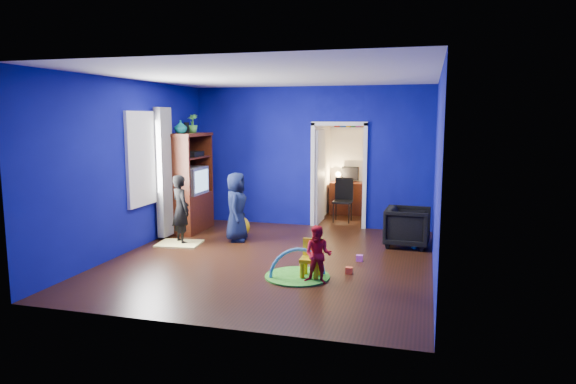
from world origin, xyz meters
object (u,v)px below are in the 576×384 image
(child_black, at_px, (181,209))
(play_mat, at_px, (297,276))
(folding_chair, at_px, (343,201))
(tv_armoire, at_px, (189,182))
(hopper_ball, at_px, (239,227))
(toddler_red, at_px, (318,255))
(crt_tv, at_px, (191,180))
(armchair, at_px, (408,227))
(vase, at_px, (181,127))
(kid_chair, at_px, (311,261))
(child_navy, at_px, (236,207))
(study_desk, at_px, (349,198))

(child_black, xyz_separation_m, play_mat, (2.52, -1.39, -0.61))
(play_mat, bearing_deg, folding_chair, 90.35)
(tv_armoire, height_order, hopper_ball, tv_armoire)
(toddler_red, height_order, crt_tv, crt_tv)
(folding_chair, bearing_deg, armchair, -51.57)
(vase, height_order, hopper_ball, vase)
(child_black, relative_size, crt_tv, 1.78)
(crt_tv, bearing_deg, play_mat, -40.58)
(tv_armoire, xyz_separation_m, folding_chair, (2.82, 1.69, -0.52))
(armchair, distance_m, crt_tv, 4.30)
(child_black, distance_m, play_mat, 2.95)
(armchair, relative_size, kid_chair, 1.54)
(vase, bearing_deg, kid_chair, -34.52)
(hopper_ball, bearing_deg, kid_chair, -47.88)
(armchair, relative_size, play_mat, 0.83)
(armchair, height_order, crt_tv, crt_tv)
(armchair, height_order, child_black, child_black)
(tv_armoire, relative_size, play_mat, 2.11)
(child_navy, relative_size, vase, 5.03)
(hopper_ball, bearing_deg, crt_tv, 163.96)
(vase, xyz_separation_m, crt_tv, (0.04, 0.30, -1.07))
(tv_armoire, distance_m, kid_chair, 3.93)
(play_mat, bearing_deg, study_desk, 90.28)
(toddler_red, height_order, play_mat, toddler_red)
(child_navy, distance_m, folding_chair, 2.78)
(toddler_red, height_order, vase, vase)
(child_navy, height_order, toddler_red, child_navy)
(hopper_ball, distance_m, study_desk, 3.40)
(armchair, relative_size, child_navy, 0.60)
(crt_tv, relative_size, hopper_ball, 1.69)
(vase, bearing_deg, child_navy, -12.69)
(hopper_ball, distance_m, kid_chair, 2.78)
(armchair, height_order, play_mat, armchair)
(armchair, bearing_deg, vase, 95.03)
(study_desk, bearing_deg, kid_chair, -87.56)
(toddler_red, xyz_separation_m, crt_tv, (-3.14, 2.59, 0.62))
(tv_armoire, distance_m, folding_chair, 3.33)
(play_mat, bearing_deg, hopper_ball, 128.87)
(crt_tv, bearing_deg, tv_armoire, 180.00)
(child_black, distance_m, child_navy, 1.00)
(child_navy, bearing_deg, hopper_ball, 0.22)
(crt_tv, height_order, kid_chair, crt_tv)
(kid_chair, relative_size, study_desk, 0.57)
(child_black, xyz_separation_m, crt_tv, (-0.28, 1.01, 0.40))
(crt_tv, xyz_separation_m, hopper_ball, (1.13, -0.32, -0.81))
(armchair, relative_size, tv_armoire, 0.39)
(child_navy, xyz_separation_m, tv_armoire, (-1.22, 0.57, 0.34))
(tv_armoire, xyz_separation_m, play_mat, (2.84, -2.40, -0.97))
(folding_chair, bearing_deg, child_navy, -125.27)
(kid_chair, bearing_deg, folding_chair, 91.80)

